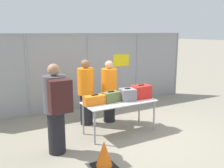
{
  "coord_description": "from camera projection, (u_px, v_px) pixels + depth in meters",
  "views": [
    {
      "loc": [
        -3.05,
        -4.6,
        2.34
      ],
      "look_at": [
        -0.06,
        0.78,
        1.05
      ],
      "focal_mm": 40.0,
      "sensor_mm": 36.0,
      "label": 1
    }
  ],
  "objects": [
    {
      "name": "suitcase_red",
      "position": [
        141.0,
        92.0,
        6.01
      ],
      "size": [
        0.44,
        0.3,
        0.34
      ],
      "color": "red",
      "rests_on": "inspection_table"
    },
    {
      "name": "traffic_cone",
      "position": [
        104.0,
        155.0,
        4.36
      ],
      "size": [
        0.39,
        0.39,
        0.49
      ],
      "color": "black",
      "rests_on": "ground_plane"
    },
    {
      "name": "utility_trailer",
      "position": [
        102.0,
        79.0,
        10.71
      ],
      "size": [
        3.89,
        1.84,
        0.61
      ],
      "color": "white",
      "rests_on": "ground_plane"
    },
    {
      "name": "suitcase_orange",
      "position": [
        95.0,
        100.0,
        5.5
      ],
      "size": [
        0.51,
        0.22,
        0.23
      ],
      "color": "orange",
      "rests_on": "inspection_table"
    },
    {
      "name": "suitcase_olive",
      "position": [
        111.0,
        97.0,
        5.69
      ],
      "size": [
        0.42,
        0.27,
        0.26
      ],
      "color": "#566033",
      "rests_on": "inspection_table"
    },
    {
      "name": "fence_section",
      "position": [
        88.0,
        70.0,
        7.68
      ],
      "size": [
        7.31,
        0.07,
        2.3
      ],
      "color": "gray",
      "rests_on": "ground_plane"
    },
    {
      "name": "security_worker_near",
      "position": [
        109.0,
        91.0,
        6.5
      ],
      "size": [
        0.4,
        0.4,
        1.62
      ],
      "rotation": [
        0.0,
        0.0,
        2.88
      ],
      "color": "black",
      "rests_on": "ground_plane"
    },
    {
      "name": "ground_plane",
      "position": [
        130.0,
        133.0,
        5.87
      ],
      "size": [
        120.0,
        120.0,
        0.0
      ],
      "primitive_type": "plane",
      "color": "gray"
    },
    {
      "name": "inspection_table",
      "position": [
        119.0,
        104.0,
        5.79
      ],
      "size": [
        1.69,
        0.74,
        0.77
      ],
      "color": "silver",
      "rests_on": "ground_plane"
    },
    {
      "name": "traveler_hooded",
      "position": [
        56.0,
        106.0,
        4.7
      ],
      "size": [
        0.44,
        0.68,
        1.77
      ],
      "rotation": [
        0.0,
        0.0,
        -0.06
      ],
      "color": "black",
      "rests_on": "ground_plane"
    },
    {
      "name": "suitcase_grey",
      "position": [
        128.0,
        95.0,
        5.83
      ],
      "size": [
        0.39,
        0.38,
        0.3
      ],
      "color": "slate",
      "rests_on": "inspection_table"
    },
    {
      "name": "security_worker_far",
      "position": [
        86.0,
        92.0,
        6.3
      ],
      "size": [
        0.41,
        0.41,
        1.67
      ],
      "rotation": [
        0.0,
        0.0,
        2.64
      ],
      "color": "black",
      "rests_on": "ground_plane"
    }
  ]
}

